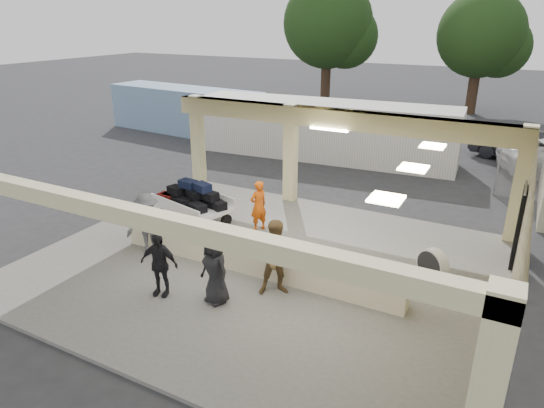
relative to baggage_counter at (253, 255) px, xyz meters
The scene contains 15 objects.
ground 0.77m from the baggage_counter, 90.00° to the left, with size 120.00×120.00×0.00m, color #28282A.
pavilion 1.41m from the baggage_counter, 79.65° to the left, with size 12.01×10.00×3.55m.
baggage_counter is the anchor object (origin of this frame).
luggage_cart 3.83m from the baggage_counter, 150.06° to the left, with size 2.69×2.03×1.40m.
drum_fan 4.50m from the baggage_counter, 20.83° to the left, with size 0.84×0.69×0.91m.
baggage_handler 2.66m from the baggage_counter, 116.42° to the left, with size 0.58×0.32×1.60m, color #D84F0B.
passenger_a 1.30m from the baggage_counter, 31.29° to the right, with size 0.91×0.40×1.88m, color brown.
passenger_b 2.45m from the baggage_counter, 125.10° to the right, with size 0.94×0.34×1.61m, color black.
passenger_c 3.11m from the baggage_counter, behind, with size 1.16×0.41×1.79m, color #48494D.
passenger_d 1.67m from the baggage_counter, 91.74° to the right, with size 0.82×0.34×1.68m, color black.
car_dark 16.03m from the baggage_counter, 68.93° to the left, with size 1.61×4.57×1.52m, color black.
container_white 11.70m from the baggage_counter, 103.55° to the left, with size 12.22×2.44×2.65m, color silver.
container_blue 17.29m from the baggage_counter, 133.08° to the left, with size 9.70×2.33×2.52m, color #7AA3C3.
tree_left 26.31m from the baggage_counter, 107.30° to the left, with size 6.60×6.30×9.00m.
tree_mid 27.11m from the baggage_counter, 85.03° to the left, with size 6.00×5.60×8.00m.
Camera 1 is at (5.68, -10.13, 6.35)m, focal length 32.00 mm.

